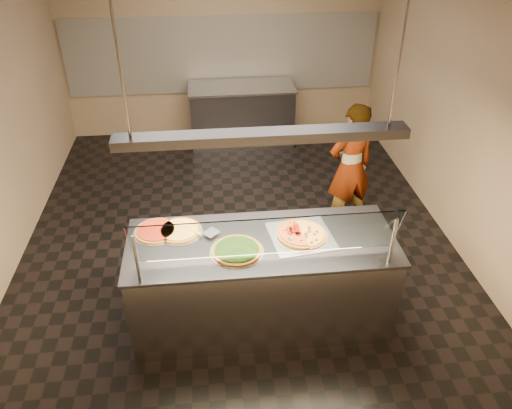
{
  "coord_description": "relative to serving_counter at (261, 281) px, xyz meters",
  "views": [
    {
      "loc": [
        -0.3,
        -4.92,
        3.61
      ],
      "look_at": [
        0.12,
        -0.96,
        1.02
      ],
      "focal_mm": 35.0,
      "sensor_mm": 36.0,
      "label": 1
    }
  ],
  "objects": [
    {
      "name": "half_pizza_pepperoni",
      "position": [
        0.25,
        0.04,
        0.5
      ],
      "size": [
        0.28,
        0.47,
        0.05
      ],
      "color": "brown",
      "rests_on": "perforated_tray"
    },
    {
      "name": "prep_table",
      "position": [
        0.14,
        3.97,
        0.0
      ],
      "size": [
        1.65,
        0.74,
        0.93
      ],
      "color": "#3F3F45",
      "rests_on": "ground"
    },
    {
      "name": "wall_back",
      "position": [
        -0.12,
        4.43,
        1.03
      ],
      "size": [
        5.0,
        0.02,
        3.0
      ],
      "primitive_type": "cube",
      "color": "#9D8665",
      "rests_on": "ground"
    },
    {
      "name": "half_pizza_sausage",
      "position": [
        0.47,
        0.04,
        0.49
      ],
      "size": [
        0.28,
        0.47,
        0.04
      ],
      "color": "brown",
      "rests_on": "perforated_tray"
    },
    {
      "name": "wall_right",
      "position": [
        2.39,
        1.42,
        1.03
      ],
      "size": [
        0.02,
        6.0,
        3.0
      ],
      "primitive_type": "cube",
      "color": "#9D8665",
      "rests_on": "ground"
    },
    {
      "name": "lamp_rod_right",
      "position": [
        1.0,
        0.0,
        2.03
      ],
      "size": [
        0.02,
        0.02,
        1.01
      ],
      "primitive_type": "cylinder",
      "color": "#B7B7BC",
      "rests_on": "ceiling"
    },
    {
      "name": "pizza_spatula",
      "position": [
        -0.52,
        0.16,
        0.49
      ],
      "size": [
        0.28,
        0.17,
        0.02
      ],
      "color": "#B7B7BC",
      "rests_on": "pizza_spinach"
    },
    {
      "name": "sneeze_guard",
      "position": [
        0.0,
        -0.34,
        0.76
      ],
      "size": [
        2.15,
        0.18,
        0.54
      ],
      "color": "#B7B7BC",
      "rests_on": "serving_counter"
    },
    {
      "name": "pizza_tomato",
      "position": [
        -0.94,
        0.24,
        0.48
      ],
      "size": [
        0.41,
        0.41,
        0.03
      ],
      "color": "silver",
      "rests_on": "serving_counter"
    },
    {
      "name": "ground",
      "position": [
        -0.12,
        1.42,
        -0.48
      ],
      "size": [
        5.0,
        6.0,
        0.02
      ],
      "primitive_type": "cube",
      "color": "black",
      "rests_on": "ground"
    },
    {
      "name": "pizza_cheese",
      "position": [
        -0.73,
        0.22,
        0.48
      ],
      "size": [
        0.42,
        0.42,
        0.03
      ],
      "color": "silver",
      "rests_on": "serving_counter"
    },
    {
      "name": "worker",
      "position": [
        1.22,
        1.48,
        0.32
      ],
      "size": [
        0.66,
        0.52,
        1.58
      ],
      "primitive_type": "imported",
      "rotation": [
        0.0,
        0.0,
        3.42
      ],
      "color": "#333036",
      "rests_on": "ground"
    },
    {
      "name": "lamp_rod_left",
      "position": [
        -1.0,
        0.0,
        2.03
      ],
      "size": [
        0.02,
        0.02,
        1.01
      ],
      "primitive_type": "cylinder",
      "color": "#B7B7BC",
      "rests_on": "ceiling"
    },
    {
      "name": "pizza_spinach",
      "position": [
        -0.23,
        -0.12,
        0.48
      ],
      "size": [
        0.47,
        0.47,
        0.03
      ],
      "color": "silver",
      "rests_on": "serving_counter"
    },
    {
      "name": "perforated_tray",
      "position": [
        0.36,
        0.04,
        0.47
      ],
      "size": [
        0.61,
        0.61,
        0.01
      ],
      "color": "silver",
      "rests_on": "serving_counter"
    },
    {
      "name": "serving_counter",
      "position": [
        0.0,
        0.0,
        0.0
      ],
      "size": [
        2.39,
        0.94,
        0.93
      ],
      "color": "#B7B7BC",
      "rests_on": "ground"
    },
    {
      "name": "tile_band",
      "position": [
        -0.12,
        4.4,
        0.83
      ],
      "size": [
        4.9,
        0.02,
        1.2
      ],
      "primitive_type": "cube",
      "color": "silver",
      "rests_on": "wall_back"
    },
    {
      "name": "heat_lamp_housing",
      "position": [
        0.0,
        0.0,
        1.48
      ],
      "size": [
        2.3,
        0.18,
        0.08
      ],
      "primitive_type": "cube",
      "color": "#3F3F45",
      "rests_on": "ceiling"
    },
    {
      "name": "wall_front",
      "position": [
        -0.12,
        -1.59,
        1.03
      ],
      "size": [
        5.0,
        0.02,
        3.0
      ],
      "primitive_type": "cube",
      "color": "#9D8665",
      "rests_on": "ground"
    }
  ]
}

